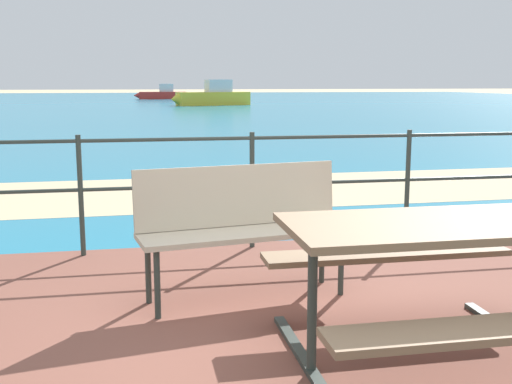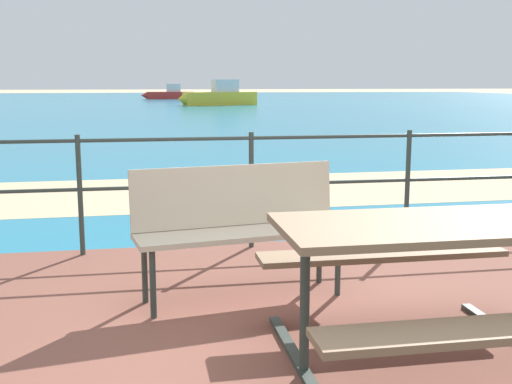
{
  "view_description": "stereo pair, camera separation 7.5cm",
  "coord_description": "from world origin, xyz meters",
  "px_view_note": "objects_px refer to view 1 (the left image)",
  "views": [
    {
      "loc": [
        -1.02,
        -3.0,
        1.53
      ],
      "look_at": [
        0.14,
        3.0,
        0.46
      ],
      "focal_mm": 44.35,
      "sensor_mm": 36.0,
      "label": 1
    },
    {
      "loc": [
        -0.94,
        -3.01,
        1.53
      ],
      "look_at": [
        0.14,
        3.0,
        0.46
      ],
      "focal_mm": 44.35,
      "sensor_mm": 36.0,
      "label": 2
    }
  ],
  "objects_px": {
    "picnic_table": "(434,258)",
    "boat_mid": "(162,94)",
    "boat_near": "(213,96)",
    "park_bench": "(242,218)"
  },
  "relations": [
    {
      "from": "picnic_table",
      "to": "boat_mid",
      "type": "xyz_separation_m",
      "value": [
        1.07,
        53.43,
        -0.21
      ]
    },
    {
      "from": "boat_near",
      "to": "boat_mid",
      "type": "height_order",
      "value": "boat_near"
    },
    {
      "from": "park_bench",
      "to": "boat_mid",
      "type": "relative_size",
      "value": 0.33
    },
    {
      "from": "boat_near",
      "to": "boat_mid",
      "type": "distance_m",
      "value": 15.59
    },
    {
      "from": "park_bench",
      "to": "boat_near",
      "type": "distance_m",
      "value": 37.04
    },
    {
      "from": "park_bench",
      "to": "picnic_table",
      "type": "bearing_deg",
      "value": -67.54
    },
    {
      "from": "picnic_table",
      "to": "park_bench",
      "type": "relative_size",
      "value": 1.02
    },
    {
      "from": "boat_near",
      "to": "boat_mid",
      "type": "bearing_deg",
      "value": -95.9
    },
    {
      "from": "boat_near",
      "to": "picnic_table",
      "type": "bearing_deg",
      "value": 69.5
    },
    {
      "from": "boat_near",
      "to": "park_bench",
      "type": "bearing_deg",
      "value": 68.11
    }
  ]
}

